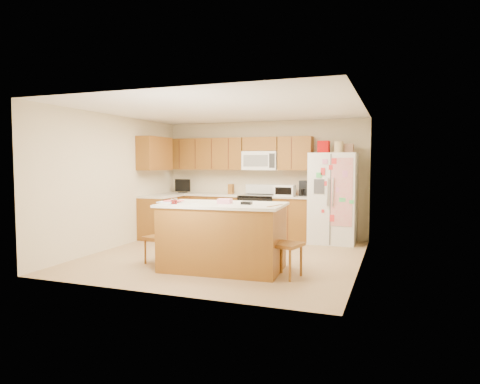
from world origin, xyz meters
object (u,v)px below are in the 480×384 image
at_px(island, 223,236).
at_px(windsor_chair_back, 245,234).
at_px(refrigerator, 333,197).
at_px(windsor_chair_right, 284,244).
at_px(stove, 259,216).
at_px(windsor_chair_left, 160,237).

distance_m(island, windsor_chair_back, 0.79).
height_order(refrigerator, island, refrigerator).
height_order(island, windsor_chair_back, island).
bearing_deg(island, refrigerator, 65.49).
height_order(refrigerator, windsor_chair_right, refrigerator).
relative_size(stove, windsor_chair_left, 1.25).
distance_m(windsor_chair_back, windsor_chair_right, 1.25).
distance_m(refrigerator, island, 3.04).
bearing_deg(refrigerator, windsor_chair_back, -120.84).
bearing_deg(windsor_chair_back, refrigerator, 59.16).
xyz_separation_m(refrigerator, windsor_chair_right, (-0.28, -2.84, -0.45)).
bearing_deg(windsor_chair_back, windsor_chair_left, -147.13).
bearing_deg(stove, windsor_chair_right, -66.01).
bearing_deg(windsor_chair_right, windsor_chair_back, 135.54).
height_order(stove, windsor_chair_back, stove).
relative_size(stove, windsor_chair_back, 1.27).
bearing_deg(windsor_chair_back, island, -95.82).
xyz_separation_m(windsor_chair_back, windsor_chair_right, (0.89, -0.88, 0.05)).
relative_size(stove, windsor_chair_right, 1.12).
xyz_separation_m(stove, refrigerator, (1.57, -0.06, 0.45)).
bearing_deg(island, stove, 96.49).
bearing_deg(windsor_chair_right, refrigerator, 84.38).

